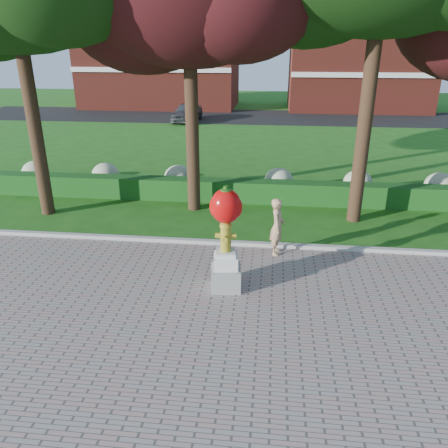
% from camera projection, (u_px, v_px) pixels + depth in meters
% --- Properties ---
extents(ground, '(100.00, 100.00, 0.00)m').
position_uv_depth(ground, '(235.00, 302.00, 9.96)').
color(ground, '#1E5615').
rests_on(ground, ground).
extents(curb, '(40.00, 0.18, 0.15)m').
position_uv_depth(curb, '(244.00, 244.00, 12.69)').
color(curb, '#ADADA5').
rests_on(curb, ground).
extents(lawn_hedge, '(24.00, 0.70, 0.80)m').
position_uv_depth(lawn_hedge, '(252.00, 191.00, 16.24)').
color(lawn_hedge, '#154C16').
rests_on(lawn_hedge, ground).
extents(hydrangea_row, '(20.10, 1.10, 0.99)m').
position_uv_depth(hydrangea_row, '(268.00, 180.00, 17.05)').
color(hydrangea_row, '#A8B58A').
rests_on(hydrangea_row, ground).
extents(street, '(50.00, 8.00, 0.02)m').
position_uv_depth(street, '(265.00, 117.00, 35.70)').
color(street, black).
rests_on(street, ground).
extents(building_left, '(14.00, 8.00, 7.00)m').
position_uv_depth(building_left, '(161.00, 68.00, 40.92)').
color(building_left, maroon).
rests_on(building_left, ground).
extents(building_right, '(12.00, 8.00, 6.40)m').
position_uv_depth(building_right, '(357.00, 72.00, 39.18)').
color(building_right, maroon).
rests_on(building_right, ground).
extents(hydrant_sculpture, '(0.77, 0.77, 2.55)m').
position_uv_depth(hydrant_sculpture, '(226.00, 236.00, 9.98)').
color(hydrant_sculpture, gray).
rests_on(hydrant_sculpture, walkway).
extents(woman, '(0.44, 0.62, 1.61)m').
position_uv_depth(woman, '(277.00, 226.00, 11.93)').
color(woman, tan).
rests_on(woman, walkway).
extents(parked_car, '(2.07, 4.26, 1.40)m').
position_uv_depth(parked_car, '(187.00, 112.00, 33.28)').
color(parked_car, '#3E4045').
rests_on(parked_car, street).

